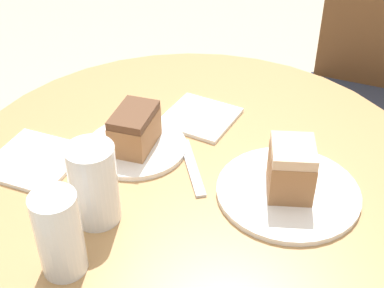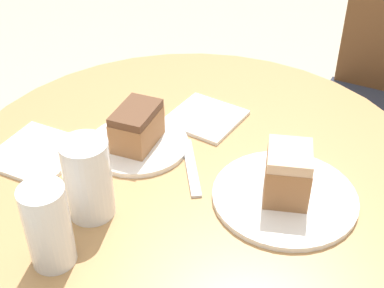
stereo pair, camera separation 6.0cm
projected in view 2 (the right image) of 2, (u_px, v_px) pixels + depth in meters
table at (192, 232)px, 1.10m from camera, size 0.89×0.89×0.75m
plate_near at (138, 144)px, 1.02m from camera, size 0.19×0.19×0.01m
plate_far at (285, 197)px, 0.90m from camera, size 0.25×0.25×0.01m
cake_slice_near at (137, 126)px, 1.00m from camera, size 0.09×0.12×0.08m
cake_slice_far at (288, 173)px, 0.87m from camera, size 0.10×0.11×0.09m
glass_lemonade at (88, 182)px, 0.84m from camera, size 0.08×0.08×0.14m
glass_water at (49, 230)px, 0.76m from camera, size 0.07×0.07×0.14m
napkin_stack at (37, 153)px, 1.00m from camera, size 0.18×0.18×0.01m
fork at (191, 167)px, 0.97m from camera, size 0.13×0.13×0.00m
napkin_side at (205, 118)px, 1.10m from camera, size 0.15×0.15×0.01m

